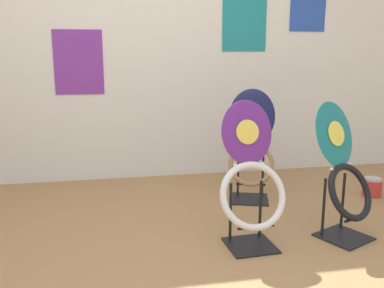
# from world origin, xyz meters

# --- Properties ---
(ground_plane) EXTENTS (14.00, 14.00, 0.00)m
(ground_plane) POSITION_xyz_m (0.00, 0.00, 0.00)
(ground_plane) COLOR #A37547
(wall_back) EXTENTS (8.00, 0.07, 2.60)m
(wall_back) POSITION_xyz_m (0.00, 1.96, 1.30)
(wall_back) COLOR silver
(wall_back) RESTS_ON ground_plane
(toilet_seat_display_purple_note) EXTENTS (0.42, 0.32, 0.87)m
(toilet_seat_display_purple_note) POSITION_xyz_m (0.47, 0.37, 0.39)
(toilet_seat_display_purple_note) COLOR black
(toilet_seat_display_purple_note) RESTS_ON ground_plane
(toilet_seat_display_teal_sax) EXTENTS (0.46, 0.44, 0.85)m
(toilet_seat_display_teal_sax) POSITION_xyz_m (1.08, 0.38, 0.40)
(toilet_seat_display_teal_sax) COLOR black
(toilet_seat_display_teal_sax) RESTS_ON ground_plane
(toilet_seat_display_navy_moon) EXTENTS (0.43, 0.40, 0.86)m
(toilet_seat_display_navy_moon) POSITION_xyz_m (0.75, 1.17, 0.41)
(toilet_seat_display_navy_moon) COLOR black
(toilet_seat_display_navy_moon) RESTS_ON ground_plane
(paint_can) EXTENTS (0.16, 0.16, 0.15)m
(paint_can) POSITION_xyz_m (1.74, 1.04, 0.08)
(paint_can) COLOR red
(paint_can) RESTS_ON ground_plane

